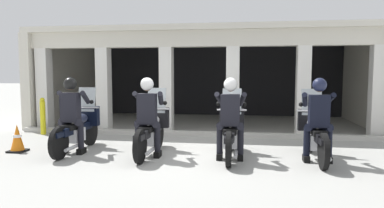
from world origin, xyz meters
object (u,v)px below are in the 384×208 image
motorcycle_far_left (78,128)px  police_officer_center_left (148,110)px  motorcycle_center_left (152,130)px  motorcycle_center_right (231,132)px  motorcycle_far_right (315,133)px  bollard_kerbside (43,116)px  police_officer_far_left (71,109)px  traffic_cone_flank (17,138)px  police_officer_center_right (230,112)px  police_officer_far_right (319,113)px

motorcycle_far_left → police_officer_center_left: size_ratio=1.29×
motorcycle_center_left → motorcycle_center_right: (1.63, 0.00, 0.00)m
motorcycle_far_left → motorcycle_center_right: bearing=10.6°
motorcycle_far_right → bollard_kerbside: bearing=171.1°
police_officer_center_left → bollard_kerbside: (-3.53, 2.07, -0.44)m
police_officer_center_left → bollard_kerbside: police_officer_center_left is taller
police_officer_far_left → motorcycle_center_right: police_officer_far_left is taller
traffic_cone_flank → bollard_kerbside: size_ratio=0.59×
motorcycle_far_left → police_officer_center_left: police_officer_center_left is taller
motorcycle_far_left → traffic_cone_flank: 1.29m
motorcycle_center_left → traffic_cone_flank: (-2.86, -0.27, -0.21)m
police_officer_center_left → motorcycle_far_right: bearing=15.4°
bollard_kerbside → motorcycle_far_left: bearing=-42.6°
police_officer_center_right → motorcycle_center_left: bearing=179.0°
motorcycle_center_left → motorcycle_far_right: (3.27, 0.08, 0.00)m
police_officer_center_left → police_officer_far_right: 3.27m
motorcycle_far_left → police_officer_center_left: 1.72m
motorcycle_center_left → motorcycle_far_right: size_ratio=1.00×
motorcycle_far_right → traffic_cone_flank: motorcycle_far_right is taller
police_officer_far_left → police_officer_center_left: (1.63, -0.04, 0.00)m
police_officer_far_left → motorcycle_far_right: 4.93m
motorcycle_far_right → police_officer_far_right: size_ratio=1.29×
motorcycle_center_left → traffic_cone_flank: motorcycle_center_left is taller
motorcycle_center_right → motorcycle_far_right: same height
police_officer_far_left → motorcycle_far_right: police_officer_far_left is taller
traffic_cone_flank → police_officer_center_right: bearing=-0.1°
motorcycle_far_left → police_officer_center_right: (3.27, -0.32, 0.44)m
police_officer_far_right → bollard_kerbside: bearing=168.8°
police_officer_center_right → motorcycle_far_right: (1.63, 0.36, -0.44)m
motorcycle_center_left → police_officer_far_left: bearing=-162.3°
motorcycle_far_right → police_officer_far_right: bearing=-85.1°
motorcycle_center_left → bollard_kerbside: bearing=162.3°
motorcycle_center_right → police_officer_far_right: size_ratio=1.29×
police_officer_far_left → police_officer_center_left: bearing=9.9°
police_officer_far_left → traffic_cone_flank: police_officer_far_left is taller
police_officer_center_left → motorcycle_center_left: bearing=98.9°
motorcycle_far_right → police_officer_far_right: 0.52m
motorcycle_center_right → bollard_kerbside: bearing=169.7°
police_officer_far_right → police_officer_center_right: bearing=-172.3°
police_officer_far_right → traffic_cone_flank: police_officer_far_right is taller
motorcycle_far_left → police_officer_center_right: size_ratio=1.29×
police_officer_center_left → motorcycle_far_right: size_ratio=0.78×
motorcycle_center_left → traffic_cone_flank: size_ratio=3.46×
police_officer_center_left → bollard_kerbside: 4.11m
police_officer_center_left → traffic_cone_flank: bearing=-171.1°
motorcycle_center_left → motorcycle_center_right: size_ratio=1.00×
police_officer_far_right → motorcycle_far_left: bearing=-177.7°
police_officer_far_left → traffic_cone_flank: 1.39m
motorcycle_center_left → police_officer_far_right: police_officer_far_right is taller
motorcycle_far_right → traffic_cone_flank: (-6.13, -0.35, -0.21)m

